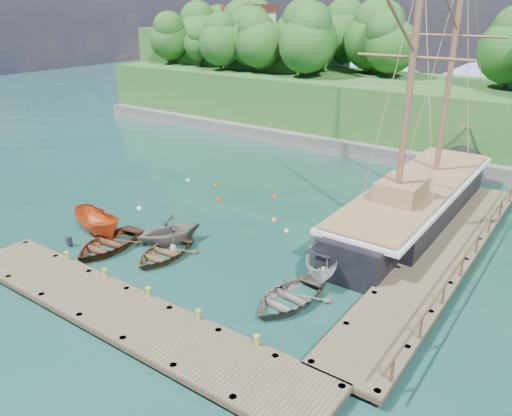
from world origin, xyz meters
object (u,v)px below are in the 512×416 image
at_px(cabin_boat_white, 323,274).
at_px(rowboat_3, 288,304).
at_px(rowboat_1, 170,244).
at_px(schooner, 415,206).
at_px(rowboat_2, 164,258).
at_px(motorboat_orange, 100,235).
at_px(rowboat_0, 109,249).

bearing_deg(cabin_boat_white, rowboat_3, -113.51).
bearing_deg(rowboat_1, schooner, 73.11).
distance_m(rowboat_2, rowboat_3, 7.96).
height_order(rowboat_1, rowboat_2, rowboat_1).
distance_m(motorboat_orange, schooner, 19.60).
bearing_deg(rowboat_1, rowboat_0, -108.61).
xyz_separation_m(motorboat_orange, cabin_boat_white, (13.22, 3.59, 0.00)).
distance_m(rowboat_0, schooner, 18.85).
bearing_deg(rowboat_0, motorboat_orange, 148.47).
relative_size(rowboat_0, schooner, 0.17).
relative_size(rowboat_0, cabin_boat_white, 1.03).
bearing_deg(cabin_boat_white, rowboat_1, 169.63).
xyz_separation_m(rowboat_2, motorboat_orange, (-5.25, -0.15, 0.00)).
relative_size(rowboat_2, motorboat_orange, 0.93).
relative_size(rowboat_3, schooner, 0.17).
bearing_deg(rowboat_2, rowboat_1, 117.30).
distance_m(rowboat_3, schooner, 12.84).
xyz_separation_m(rowboat_3, cabin_boat_white, (0.00, 3.36, 0.00)).
distance_m(rowboat_0, motorboat_orange, 2.21).
bearing_deg(rowboat_2, motorboat_orange, 176.04).
bearing_deg(rowboat_0, rowboat_1, 40.19).
relative_size(rowboat_1, rowboat_2, 0.93).
distance_m(rowboat_1, schooner, 15.43).
height_order(rowboat_1, cabin_boat_white, rowboat_1).
relative_size(rowboat_1, rowboat_3, 0.87).
relative_size(rowboat_1, motorboat_orange, 0.87).
xyz_separation_m(rowboat_1, motorboat_orange, (-4.37, -1.52, 0.00)).
bearing_deg(rowboat_1, rowboat_3, 16.93).
bearing_deg(schooner, motorboat_orange, -138.65).
bearing_deg(rowboat_2, rowboat_0, -166.88).
height_order(motorboat_orange, cabin_boat_white, cabin_boat_white).
relative_size(rowboat_1, cabin_boat_white, 0.85).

